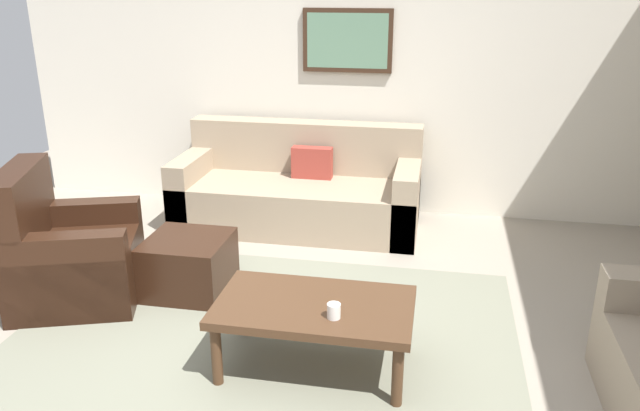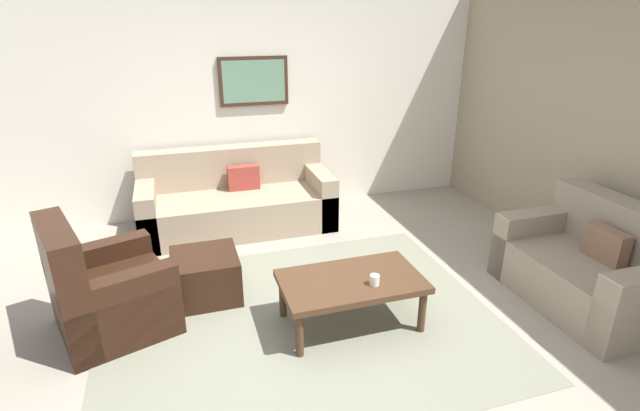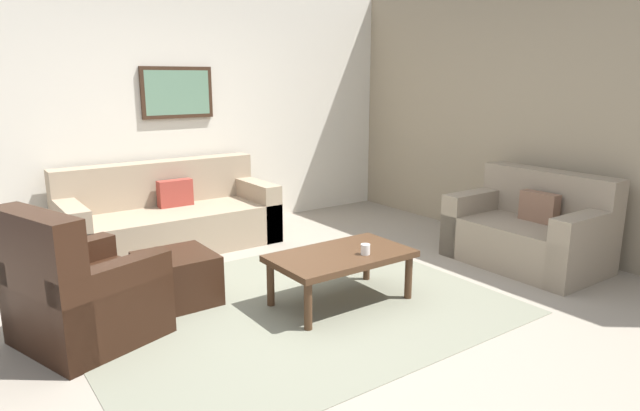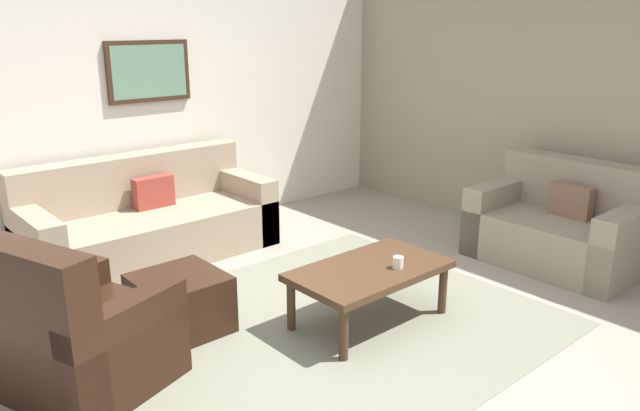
% 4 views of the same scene
% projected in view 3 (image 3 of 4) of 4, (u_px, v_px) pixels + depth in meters
% --- Properties ---
extents(ground_plane, '(8.00, 8.00, 0.00)m').
position_uv_depth(ground_plane, '(291.00, 307.00, 4.27)').
color(ground_plane, gray).
extents(rear_partition, '(6.00, 0.12, 2.80)m').
position_uv_depth(rear_partition, '(163.00, 110.00, 6.01)').
color(rear_partition, silver).
rests_on(rear_partition, ground_plane).
extents(stone_feature_panel, '(0.12, 5.20, 2.80)m').
position_uv_depth(stone_feature_panel, '(534.00, 112.00, 5.65)').
color(stone_feature_panel, gray).
rests_on(stone_feature_panel, ground_plane).
extents(area_rug, '(3.12, 2.51, 0.01)m').
position_uv_depth(area_rug, '(291.00, 306.00, 4.27)').
color(area_rug, slate).
rests_on(area_rug, ground_plane).
extents(couch_main, '(2.14, 0.93, 0.88)m').
position_uv_depth(couch_main, '(168.00, 219.00, 5.74)').
color(couch_main, gray).
rests_on(couch_main, ground_plane).
extents(couch_loveseat, '(0.88, 1.36, 0.88)m').
position_uv_depth(couch_loveseat, '(532.00, 232.00, 5.23)').
color(couch_loveseat, gray).
rests_on(couch_loveseat, ground_plane).
extents(armchair_leather, '(1.01, 1.01, 0.95)m').
position_uv_depth(armchair_leather, '(78.00, 299.00, 3.64)').
color(armchair_leather, black).
rests_on(armchair_leather, ground_plane).
extents(ottoman, '(0.56, 0.56, 0.40)m').
position_uv_depth(ottoman, '(177.00, 278.00, 4.32)').
color(ottoman, black).
rests_on(ottoman, ground_plane).
extents(coffee_table, '(1.10, 0.64, 0.41)m').
position_uv_depth(coffee_table, '(341.00, 259.00, 4.28)').
color(coffee_table, '#472D1C').
rests_on(coffee_table, ground_plane).
extents(cup, '(0.07, 0.07, 0.08)m').
position_uv_depth(cup, '(365.00, 249.00, 4.23)').
color(cup, white).
rests_on(cup, coffee_table).
extents(framed_artwork, '(0.80, 0.04, 0.56)m').
position_uv_depth(framed_artwork, '(177.00, 93.00, 5.98)').
color(framed_artwork, '#382316').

